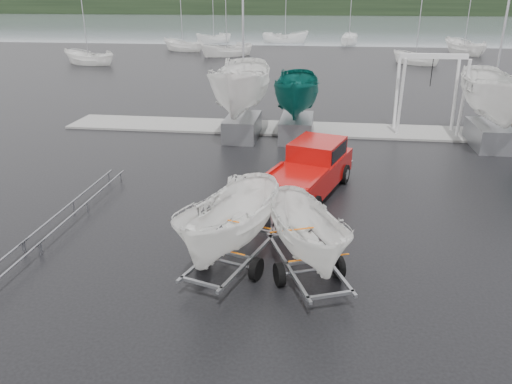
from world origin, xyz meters
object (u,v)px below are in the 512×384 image
object	(u,v)px
pickup_truck	(311,168)
boat_hoist	(430,83)
trailer_hitched	(231,174)
trailer_parked	(310,190)

from	to	relation	value
pickup_truck	boat_hoist	distance (m)	10.90
trailer_hitched	boat_hoist	distance (m)	16.85
trailer_hitched	boat_hoist	bearing A→B (deg)	80.82
trailer_parked	boat_hoist	xyz separation A→B (m)	(5.58, 15.20, 0.24)
pickup_truck	trailer_parked	size ratio (longest dim) A/B	1.29
pickup_truck	trailer_hitched	xyz separation A→B (m)	(-1.87, -5.93, 1.77)
trailer_hitched	boat_hoist	size ratio (longest dim) A/B	1.21
boat_hoist	trailer_parked	bearing A→B (deg)	-110.14
pickup_truck	trailer_hitched	world-z (taller)	trailer_hitched
trailer_hitched	pickup_truck	bearing A→B (deg)	90.00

